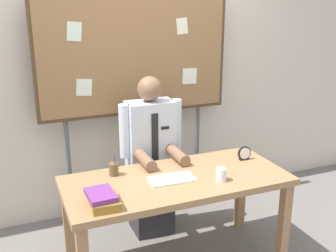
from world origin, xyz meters
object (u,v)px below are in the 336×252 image
at_px(coffee_mug, 221,175).
at_px(pen_holder, 114,169).
at_px(open_notebook, 172,179).
at_px(bulletin_board, 135,59).
at_px(person, 151,163).
at_px(book_stack, 103,199).
at_px(desk_clock, 244,154).
at_px(desk, 177,189).

xyz_separation_m(coffee_mug, pen_holder, (-0.69, 0.39, 0.00)).
distance_m(open_notebook, pen_holder, 0.44).
relative_size(bulletin_board, coffee_mug, 21.60).
bearing_deg(person, coffee_mug, -68.91).
distance_m(book_stack, desk_clock, 1.29).
xyz_separation_m(open_notebook, desk_clock, (0.70, 0.13, 0.05)).
distance_m(desk, person, 0.55).
bearing_deg(coffee_mug, open_notebook, 155.47).
relative_size(bulletin_board, book_stack, 7.77).
relative_size(desk, desk_clock, 14.25).
relative_size(person, pen_holder, 8.79).
xyz_separation_m(desk, book_stack, (-0.60, -0.20, 0.14)).
relative_size(book_stack, pen_holder, 1.65).
relative_size(desk, coffee_mug, 17.40).
bearing_deg(pen_holder, desk_clock, -5.92).
xyz_separation_m(person, open_notebook, (-0.05, -0.57, 0.10)).
distance_m(desk, desk_clock, 0.68).
bearing_deg(desk_clock, pen_holder, 174.08).
distance_m(bulletin_board, open_notebook, 1.21).
bearing_deg(open_notebook, desk, 23.64).
xyz_separation_m(desk_clock, coffee_mug, (-0.37, -0.28, -0.01)).
xyz_separation_m(book_stack, open_notebook, (0.55, 0.18, -0.04)).
bearing_deg(desk_clock, open_notebook, -169.40).
bearing_deg(person, book_stack, -128.44).
xyz_separation_m(bulletin_board, pen_holder, (-0.41, -0.70, -0.71)).
bearing_deg(pen_holder, bulletin_board, 59.42).
xyz_separation_m(bulletin_board, coffee_mug, (0.28, -1.09, -0.71)).
relative_size(book_stack, open_notebook, 0.79).
bearing_deg(desk, coffee_mug, -31.13).
bearing_deg(pen_holder, person, 38.53).
distance_m(person, pen_holder, 0.55).
distance_m(person, book_stack, 0.97).
bearing_deg(desk, desk_clock, 9.62).
bearing_deg(open_notebook, person, 85.43).
bearing_deg(person, open_notebook, -94.57).
bearing_deg(book_stack, bulletin_board, 62.00).
bearing_deg(desk_clock, coffee_mug, -143.36).
height_order(open_notebook, desk_clock, desk_clock).
height_order(desk, open_notebook, open_notebook).
distance_m(bulletin_board, desk_clock, 1.26).
xyz_separation_m(open_notebook, pen_holder, (-0.37, 0.24, 0.04)).
xyz_separation_m(desk, person, (0.00, 0.55, 0.00)).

